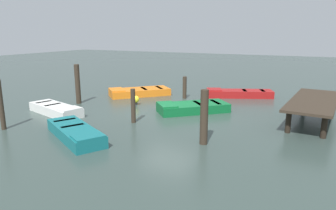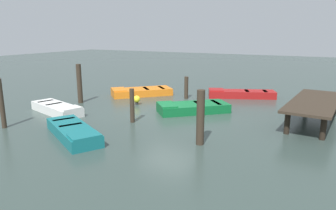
{
  "view_description": "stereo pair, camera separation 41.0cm",
  "coord_description": "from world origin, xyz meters",
  "px_view_note": "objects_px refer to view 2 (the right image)",
  "views": [
    {
      "loc": [
        12.5,
        6.15,
        3.65
      ],
      "look_at": [
        0.0,
        0.0,
        0.35
      ],
      "focal_mm": 32.98,
      "sensor_mm": 36.0,
      "label": 1
    },
    {
      "loc": [
        12.32,
        6.52,
        3.65
      ],
      "look_at": [
        0.0,
        0.0,
        0.35
      ],
      "focal_mm": 32.98,
      "sensor_mm": 36.0,
      "label": 2
    }
  ],
  "objects_px": {
    "rowboat_green": "(193,107)",
    "mooring_piling_far_left": "(132,106)",
    "mooring_piling_near_left": "(186,88)",
    "rowboat_white": "(57,108)",
    "marker_buoy": "(137,99)",
    "rowboat_red": "(241,94)",
    "rowboat_teal": "(73,131)",
    "mooring_piling_near_right": "(200,118)",
    "rowboat_orange": "(141,92)",
    "dock_segment": "(315,103)",
    "mooring_piling_far_right": "(2,104)",
    "mooring_piling_center": "(79,84)"
  },
  "relations": [
    {
      "from": "rowboat_green",
      "to": "mooring_piling_far_left",
      "type": "bearing_deg",
      "value": 18.41
    },
    {
      "from": "rowboat_green",
      "to": "mooring_piling_near_left",
      "type": "relative_size",
      "value": 2.69
    },
    {
      "from": "rowboat_white",
      "to": "marker_buoy",
      "type": "height_order",
      "value": "marker_buoy"
    },
    {
      "from": "marker_buoy",
      "to": "rowboat_red",
      "type": "bearing_deg",
      "value": 135.29
    },
    {
      "from": "mooring_piling_near_left",
      "to": "marker_buoy",
      "type": "xyz_separation_m",
      "value": [
        2.6,
        -1.61,
        -0.33
      ]
    },
    {
      "from": "rowboat_teal",
      "to": "rowboat_green",
      "type": "relative_size",
      "value": 1.01
    },
    {
      "from": "rowboat_teal",
      "to": "mooring_piling_near_right",
      "type": "distance_m",
      "value": 4.54
    },
    {
      "from": "rowboat_orange",
      "to": "mooring_piling_near_left",
      "type": "xyz_separation_m",
      "value": [
        -0.42,
        2.74,
        0.4
      ]
    },
    {
      "from": "rowboat_teal",
      "to": "marker_buoy",
      "type": "bearing_deg",
      "value": 127.42
    },
    {
      "from": "rowboat_red",
      "to": "dock_segment",
      "type": "bearing_deg",
      "value": 114.27
    },
    {
      "from": "mooring_piling_far_right",
      "to": "mooring_piling_near_right",
      "type": "bearing_deg",
      "value": 104.22
    },
    {
      "from": "rowboat_teal",
      "to": "rowboat_orange",
      "type": "xyz_separation_m",
      "value": [
        -7.49,
        -1.95,
        -0.0
      ]
    },
    {
      "from": "rowboat_red",
      "to": "mooring_piling_far_right",
      "type": "xyz_separation_m",
      "value": [
        10.05,
        -6.66,
        0.76
      ]
    },
    {
      "from": "mooring_piling_center",
      "to": "mooring_piling_near_left",
      "type": "distance_m",
      "value": 5.78
    },
    {
      "from": "mooring_piling_far_right",
      "to": "mooring_piling_near_right",
      "type": "height_order",
      "value": "mooring_piling_far_right"
    },
    {
      "from": "mooring_piling_center",
      "to": "mooring_piling_near_left",
      "type": "bearing_deg",
      "value": 128.82
    },
    {
      "from": "mooring_piling_far_left",
      "to": "mooring_piling_near_right",
      "type": "distance_m",
      "value": 3.63
    },
    {
      "from": "rowboat_white",
      "to": "mooring_piling_center",
      "type": "height_order",
      "value": "mooring_piling_center"
    },
    {
      "from": "mooring_piling_near_left",
      "to": "mooring_piling_far_right",
      "type": "bearing_deg",
      "value": -25.6
    },
    {
      "from": "rowboat_green",
      "to": "marker_buoy",
      "type": "relative_size",
      "value": 6.93
    },
    {
      "from": "mooring_piling_far_left",
      "to": "rowboat_red",
      "type": "bearing_deg",
      "value": 159.34
    },
    {
      "from": "rowboat_teal",
      "to": "rowboat_white",
      "type": "height_order",
      "value": "same"
    },
    {
      "from": "dock_segment",
      "to": "mooring_piling_near_left",
      "type": "bearing_deg",
      "value": -101.66
    },
    {
      "from": "mooring_piling_far_right",
      "to": "marker_buoy",
      "type": "bearing_deg",
      "value": 157.4
    },
    {
      "from": "rowboat_red",
      "to": "mooring_piling_near_right",
      "type": "relative_size",
      "value": 2.06
    },
    {
      "from": "rowboat_white",
      "to": "mooring_piling_far_right",
      "type": "relative_size",
      "value": 1.67
    },
    {
      "from": "rowboat_green",
      "to": "mooring_piling_far_right",
      "type": "xyz_separation_m",
      "value": [
        5.71,
        -5.52,
        0.75
      ]
    },
    {
      "from": "rowboat_white",
      "to": "rowboat_red",
      "type": "bearing_deg",
      "value": 63.9
    },
    {
      "from": "rowboat_orange",
      "to": "mooring_piling_center",
      "type": "distance_m",
      "value": 3.73
    },
    {
      "from": "dock_segment",
      "to": "rowboat_red",
      "type": "relative_size",
      "value": 1.37
    },
    {
      "from": "dock_segment",
      "to": "mooring_piling_center",
      "type": "xyz_separation_m",
      "value": [
        1.66,
        -11.12,
        0.19
      ]
    },
    {
      "from": "rowboat_white",
      "to": "mooring_piling_near_left",
      "type": "bearing_deg",
      "value": 70.98
    },
    {
      "from": "rowboat_orange",
      "to": "rowboat_white",
      "type": "relative_size",
      "value": 1.07
    },
    {
      "from": "rowboat_red",
      "to": "rowboat_white",
      "type": "bearing_deg",
      "value": 25.46
    },
    {
      "from": "dock_segment",
      "to": "rowboat_red",
      "type": "distance_m",
      "value": 5.43
    },
    {
      "from": "mooring_piling_far_left",
      "to": "mooring_piling_far_right",
      "type": "xyz_separation_m",
      "value": [
        2.99,
        -3.99,
        0.26
      ]
    },
    {
      "from": "rowboat_orange",
      "to": "marker_buoy",
      "type": "bearing_deg",
      "value": 71.2
    },
    {
      "from": "dock_segment",
      "to": "mooring_piling_far_right",
      "type": "xyz_separation_m",
      "value": [
        6.38,
        -10.62,
        0.14
      ]
    },
    {
      "from": "rowboat_red",
      "to": "mooring_piling_near_left",
      "type": "bearing_deg",
      "value": 9.76
    },
    {
      "from": "rowboat_teal",
      "to": "mooring_piling_near_left",
      "type": "bearing_deg",
      "value": 112.95
    },
    {
      "from": "rowboat_green",
      "to": "rowboat_red",
      "type": "bearing_deg",
      "value": -146.97
    },
    {
      "from": "rowboat_green",
      "to": "mooring_piling_near_left",
      "type": "xyz_separation_m",
      "value": [
        -2.62,
        -1.53,
        0.4
      ]
    },
    {
      "from": "rowboat_green",
      "to": "mooring_piling_far_left",
      "type": "relative_size",
      "value": 2.35
    },
    {
      "from": "rowboat_green",
      "to": "mooring_piling_near_right",
      "type": "relative_size",
      "value": 1.8
    },
    {
      "from": "rowboat_teal",
      "to": "rowboat_green",
      "type": "bearing_deg",
      "value": 94.97
    },
    {
      "from": "dock_segment",
      "to": "rowboat_red",
      "type": "xyz_separation_m",
      "value": [
        -3.67,
        -3.96,
        -0.62
      ]
    },
    {
      "from": "mooring_piling_near_left",
      "to": "marker_buoy",
      "type": "bearing_deg",
      "value": -31.69
    },
    {
      "from": "mooring_piling_center",
      "to": "rowboat_teal",
      "type": "bearing_deg",
      "value": 40.85
    },
    {
      "from": "mooring_piling_center",
      "to": "mooring_piling_far_right",
      "type": "xyz_separation_m",
      "value": [
        4.72,
        0.5,
        -0.05
      ]
    },
    {
      "from": "mooring_piling_center",
      "to": "mooring_piling_far_left",
      "type": "relative_size",
      "value": 1.44
    }
  ]
}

